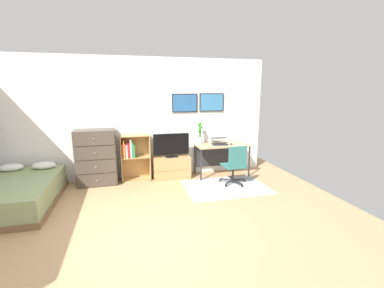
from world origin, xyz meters
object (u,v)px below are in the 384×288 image
object	(u,v)px
bookshelf	(133,155)
desk	(221,149)
bamboo_vase	(200,133)
tv_stand	(172,167)
office_chair	(235,164)
television	(171,145)
dresser	(97,157)
laptop	(219,141)
computer_mouse	(231,144)
bed	(15,193)

from	to	relation	value
bookshelf	desk	size ratio (longest dim) A/B	0.83
desk	bamboo_vase	world-z (taller)	bamboo_vase
desk	bookshelf	bearing A→B (deg)	178.16
tv_stand	office_chair	bearing A→B (deg)	-32.73
tv_stand	television	world-z (taller)	television
dresser	bamboo_vase	xyz separation A→B (m)	(2.30, 0.08, 0.42)
dresser	bamboo_vase	distance (m)	2.34
bamboo_vase	television	bearing A→B (deg)	-172.65
laptop	bamboo_vase	distance (m)	0.50
dresser	desk	world-z (taller)	dresser
dresser	computer_mouse	bearing A→B (deg)	-2.79
office_chair	bamboo_vase	bearing A→B (deg)	120.43
bookshelf	computer_mouse	distance (m)	2.25
tv_stand	bamboo_vase	xyz separation A→B (m)	(0.69, 0.07, 0.76)
dresser	bamboo_vase	world-z (taller)	bamboo_vase
bamboo_vase	tv_stand	bearing A→B (deg)	-174.46
office_chair	bamboo_vase	size ratio (longest dim) A/B	1.66
laptop	bamboo_vase	bearing A→B (deg)	175.87
dresser	tv_stand	world-z (taller)	dresser
television	computer_mouse	distance (m)	1.39
television	computer_mouse	world-z (taller)	television
bookshelf	tv_stand	bearing A→B (deg)	-3.69
bed	dresser	size ratio (longest dim) A/B	1.66
dresser	computer_mouse	distance (m)	3.00
tv_stand	television	size ratio (longest dim) A/B	1.03
dresser	bookshelf	bearing A→B (deg)	5.31
dresser	desk	size ratio (longest dim) A/B	0.96
computer_mouse	bamboo_vase	size ratio (longest dim) A/B	0.20
bookshelf	television	bearing A→B (deg)	-5.18
bed	television	size ratio (longest dim) A/B	2.44
tv_stand	laptop	xyz separation A→B (m)	(1.14, -0.02, 0.55)
computer_mouse	television	bearing A→B (deg)	174.29
office_chair	laptop	distance (m)	0.84
bed	computer_mouse	world-z (taller)	computer_mouse
television	laptop	world-z (taller)	television
bookshelf	bamboo_vase	world-z (taller)	bamboo_vase
dresser	bookshelf	xyz separation A→B (m)	(0.75, 0.07, -0.01)
television	tv_stand	bearing A→B (deg)	90.00
bed	desk	size ratio (longest dim) A/B	1.60
computer_mouse	laptop	bearing A→B (deg)	150.36
bed	bamboo_vase	size ratio (longest dim) A/B	3.80
dresser	laptop	world-z (taller)	dresser
office_chair	laptop	world-z (taller)	laptop
television	office_chair	xyz separation A→B (m)	(1.22, -0.76, -0.31)
bookshelf	office_chair	world-z (taller)	bookshelf
bamboo_vase	office_chair	bearing A→B (deg)	-58.21
bed	bamboo_vase	distance (m)	3.78
office_chair	laptop	xyz separation A→B (m)	(-0.08, 0.76, 0.35)
bookshelf	tv_stand	distance (m)	0.92
laptop	computer_mouse	distance (m)	0.28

